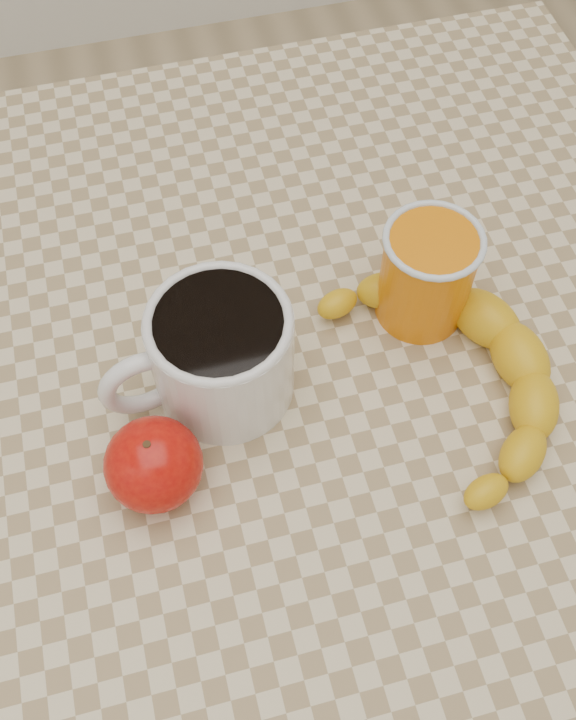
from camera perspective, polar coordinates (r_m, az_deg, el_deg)
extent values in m
plane|color=tan|center=(1.35, 0.00, -17.50)|extent=(3.00, 3.00, 0.00)
cube|color=beige|center=(0.66, 0.00, -1.82)|extent=(0.80, 0.80, 0.04)
cube|color=olive|center=(0.71, 0.00, -3.84)|extent=(0.74, 0.74, 0.06)
cylinder|color=olive|center=(1.24, 11.71, 6.74)|extent=(0.05, 0.05, 0.71)
cylinder|color=silver|center=(0.60, -4.69, 0.35)|extent=(0.12, 0.12, 0.09)
cylinder|color=black|center=(0.57, -4.97, 2.50)|extent=(0.09, 0.09, 0.01)
torus|color=silver|center=(0.57, -5.00, 2.72)|extent=(0.11, 0.11, 0.01)
torus|color=silver|center=(0.60, -10.23, -1.63)|extent=(0.07, 0.02, 0.07)
cylinder|color=orange|center=(0.65, 9.79, 5.89)|extent=(0.07, 0.07, 0.09)
torus|color=silver|center=(0.62, 10.39, 8.41)|extent=(0.08, 0.08, 0.01)
ellipsoid|color=#950604|center=(0.58, -9.53, -7.33)|extent=(0.08, 0.08, 0.07)
cylinder|color=#382311|center=(0.56, -9.94, -6.15)|extent=(0.01, 0.01, 0.01)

